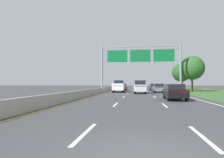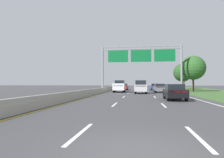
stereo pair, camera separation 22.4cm
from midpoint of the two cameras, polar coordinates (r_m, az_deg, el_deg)
ground_plane at (r=40.01m, az=7.99°, el=-3.57°), size 220.00×220.00×0.00m
lane_striping at (r=39.55m, az=7.99°, el=-3.59°), size 11.96×106.00×0.01m
grass_verge_right at (r=42.37m, az=27.24°, el=-3.30°), size 14.00×110.00×0.02m
median_barrier_concrete at (r=40.53m, az=-1.40°, el=-3.05°), size 0.60×110.00×0.85m
overhead_sign_gantry at (r=38.30m, az=8.41°, el=5.81°), size 15.06×0.42×8.83m
pickup_truck_white at (r=37.08m, az=2.28°, el=-2.11°), size 2.14×5.45×2.20m
car_red_left_lane_sedan at (r=48.49m, az=3.51°, el=-2.20°), size 1.94×4.45×1.57m
car_grey_right_lane_sedan at (r=37.35m, az=13.51°, el=-2.46°), size 1.92×4.44×1.57m
car_black_right_lane_sedan at (r=20.81m, az=17.63°, el=-3.45°), size 1.84×4.41×1.57m
car_silver_centre_lane_suv at (r=32.83m, az=8.39°, el=-2.17°), size 1.97×4.73×2.11m
car_blue_right_lane_sedan at (r=50.62m, az=12.15°, el=-2.14°), size 1.84×4.41×1.57m
roadside_tree_mid at (r=42.83m, az=22.20°, el=2.96°), size 4.78×4.78×7.11m
roadside_tree_far at (r=54.49m, az=19.53°, el=1.70°), size 4.63×4.63×6.69m
roadside_tree_distant at (r=66.30m, az=19.90°, el=1.37°), size 3.72×3.72×6.45m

